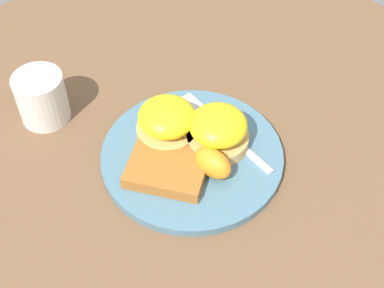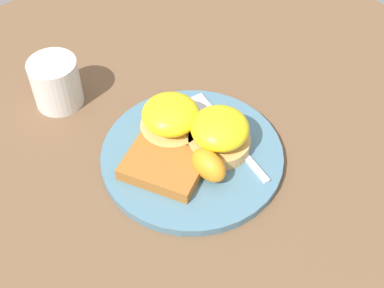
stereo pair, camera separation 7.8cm
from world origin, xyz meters
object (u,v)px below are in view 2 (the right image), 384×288
object	(u,v)px
sandwich_benedict_right	(173,118)
hashbrown_patty	(163,166)
sandwich_benedict_left	(220,134)
orange_wedge	(209,165)
fork	(224,130)
cup	(56,82)

from	to	relation	value
sandwich_benedict_right	hashbrown_patty	bearing A→B (deg)	131.14
sandwich_benedict_left	orange_wedge	distance (m)	0.06
sandwich_benedict_left	fork	bearing A→B (deg)	-53.67
sandwich_benedict_right	orange_wedge	world-z (taller)	sandwich_benedict_right
orange_wedge	fork	world-z (taller)	orange_wedge
hashbrown_patty	cup	size ratio (longest dim) A/B	1.04
hashbrown_patty	orange_wedge	bearing A→B (deg)	-136.63
sandwich_benedict_left	sandwich_benedict_right	world-z (taller)	same
hashbrown_patty	cup	world-z (taller)	cup
sandwich_benedict_right	orange_wedge	bearing A→B (deg)	172.82
sandwich_benedict_right	fork	bearing A→B (deg)	-128.15
sandwich_benedict_left	cup	xyz separation A→B (m)	(0.25, 0.13, -0.00)
fork	sandwich_benedict_right	bearing A→B (deg)	51.85
sandwich_benedict_right	fork	world-z (taller)	sandwich_benedict_right
orange_wedge	cup	xyz separation A→B (m)	(0.28, 0.08, 0.01)
fork	cup	xyz separation A→B (m)	(0.23, 0.16, 0.02)
sandwich_benedict_right	cup	world-z (taller)	cup
sandwich_benedict_left	sandwich_benedict_right	size ratio (longest dim) A/B	1.00
hashbrown_patty	cup	bearing A→B (deg)	9.29
sandwich_benedict_left	cup	size ratio (longest dim) A/B	0.88
sandwich_benedict_right	hashbrown_patty	xyz separation A→B (m)	(-0.05, 0.06, -0.02)
sandwich_benedict_right	orange_wedge	xyz separation A→B (m)	(-0.10, 0.01, -0.01)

